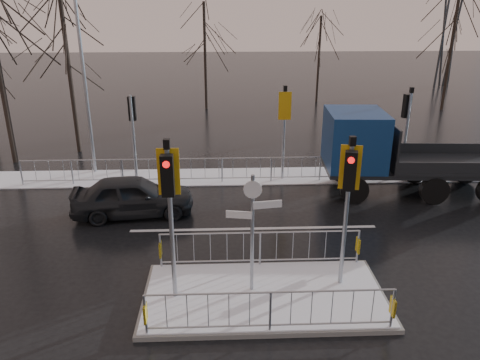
{
  "coord_description": "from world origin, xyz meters",
  "views": [
    {
      "loc": [
        -1.01,
        -9.8,
        6.95
      ],
      "look_at": [
        -0.46,
        3.57,
        1.8
      ],
      "focal_mm": 35.0,
      "sensor_mm": 36.0,
      "label": 1
    }
  ],
  "objects_px": {
    "street_lamp_left": "(85,66)",
    "flatbed_truck": "(380,150)",
    "car_far_lane": "(133,196)",
    "traffic_island": "(264,285)"
  },
  "relations": [
    {
      "from": "traffic_island",
      "to": "flatbed_truck",
      "type": "relative_size",
      "value": 0.86
    },
    {
      "from": "street_lamp_left",
      "to": "flatbed_truck",
      "type": "bearing_deg",
      "value": -13.58
    },
    {
      "from": "traffic_island",
      "to": "car_far_lane",
      "type": "relative_size",
      "value": 1.46
    },
    {
      "from": "street_lamp_left",
      "to": "traffic_island",
      "type": "bearing_deg",
      "value": -55.93
    },
    {
      "from": "car_far_lane",
      "to": "flatbed_truck",
      "type": "xyz_separation_m",
      "value": [
        9.0,
        1.69,
        0.98
      ]
    },
    {
      "from": "traffic_island",
      "to": "street_lamp_left",
      "type": "distance_m",
      "value": 12.17
    },
    {
      "from": "traffic_island",
      "to": "car_far_lane",
      "type": "height_order",
      "value": "traffic_island"
    },
    {
      "from": "car_far_lane",
      "to": "street_lamp_left",
      "type": "bearing_deg",
      "value": 21.21
    },
    {
      "from": "flatbed_truck",
      "to": "street_lamp_left",
      "type": "relative_size",
      "value": 0.85
    },
    {
      "from": "car_far_lane",
      "to": "flatbed_truck",
      "type": "distance_m",
      "value": 9.21
    }
  ]
}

